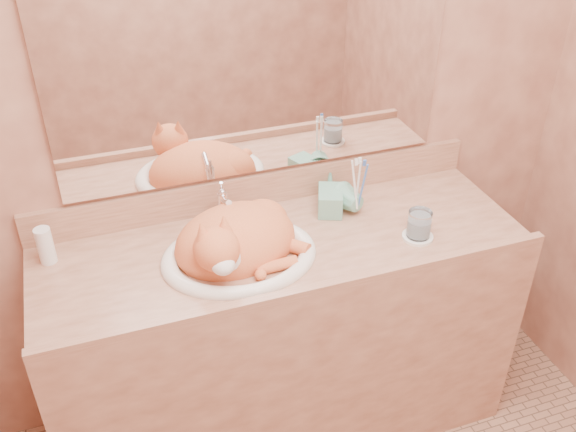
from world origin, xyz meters
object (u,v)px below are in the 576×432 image
object	(u,v)px
vanity_counter	(284,339)
soap_dispenser	(331,198)
cat	(235,239)
toothbrush_cup	(358,205)
sink_basin	(238,238)
water_glass	(419,224)

from	to	relation	value
vanity_counter	soap_dispenser	world-z (taller)	soap_dispenser
cat	toothbrush_cup	distance (m)	0.46
vanity_counter	soap_dispenser	bearing A→B (deg)	21.89
soap_dispenser	cat	bearing A→B (deg)	-145.12
vanity_counter	cat	size ratio (longest dim) A/B	3.96
sink_basin	water_glass	bearing A→B (deg)	-0.78
vanity_counter	water_glass	distance (m)	0.65
cat	soap_dispenser	world-z (taller)	soap_dispenser
sink_basin	vanity_counter	bearing A→B (deg)	15.39
sink_basin	cat	bearing A→B (deg)	123.84
vanity_counter	sink_basin	xyz separation A→B (m)	(-0.15, -0.02, 0.50)
cat	water_glass	distance (m)	0.60
sink_basin	water_glass	world-z (taller)	sink_basin
vanity_counter	toothbrush_cup	xyz separation A→B (m)	(0.29, 0.07, 0.47)
water_glass	toothbrush_cup	bearing A→B (deg)	126.85
vanity_counter	cat	xyz separation A→B (m)	(-0.16, -0.00, 0.49)
vanity_counter	toothbrush_cup	size ratio (longest dim) A/B	16.23
cat	soap_dispenser	xyz separation A→B (m)	(0.36, 0.08, 0.03)
cat	sink_basin	bearing A→B (deg)	-75.86
sink_basin	cat	size ratio (longest dim) A/B	1.20
vanity_counter	cat	world-z (taller)	cat
soap_dispenser	water_glass	distance (m)	0.30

